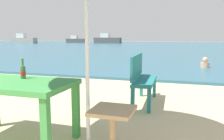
{
  "coord_description": "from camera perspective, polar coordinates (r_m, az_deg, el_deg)",
  "views": [
    {
      "loc": [
        0.92,
        -1.58,
        1.29
      ],
      "look_at": [
        -0.51,
        3.0,
        0.6
      ],
      "focal_mm": 37.56,
      "sensor_mm": 36.0,
      "label": 1
    }
  ],
  "objects": [
    {
      "name": "boat_tanker",
      "position": [
        42.59,
        -1.19,
        7.4
      ],
      "size": [
        4.89,
        1.33,
        1.78
      ],
      "color": "#4C4C4C",
      "rests_on": "sea_water"
    },
    {
      "name": "bench_teal_center",
      "position": [
        4.52,
        7.17,
        -1.42
      ],
      "size": [
        0.41,
        1.21,
        0.95
      ],
      "color": "#237275",
      "rests_on": "ground_plane"
    },
    {
      "name": "beer_bottle_amber",
      "position": [
        3.16,
        -20.86,
        -0.27
      ],
      "size": [
        0.07,
        0.07,
        0.26
      ],
      "color": "#2D662D",
      "rests_on": "picnic_table_green"
    },
    {
      "name": "sea_water",
      "position": [
        31.62,
        15.66,
        5.61
      ],
      "size": [
        120.0,
        50.0,
        0.08
      ],
      "primitive_type": "cube",
      "color": "#2D6075",
      "rests_on": "ground_plane"
    },
    {
      "name": "swimmer_person",
      "position": [
        9.9,
        21.68,
        1.5
      ],
      "size": [
        0.34,
        0.34,
        0.41
      ],
      "color": "tan",
      "rests_on": "sea_water"
    },
    {
      "name": "boat_barge",
      "position": [
        45.29,
        -20.77,
        6.92
      ],
      "size": [
        4.83,
        1.32,
        1.76
      ],
      "color": "gray",
      "rests_on": "sea_water"
    },
    {
      "name": "side_table_wood",
      "position": [
        2.54,
        0.16,
        -13.41
      ],
      "size": [
        0.44,
        0.44,
        0.54
      ],
      "color": "tan",
      "rests_on": "ground_plane"
    },
    {
      "name": "boat_ferry",
      "position": [
        45.77,
        -8.8,
        7.19
      ],
      "size": [
        3.84,
        1.05,
        1.4
      ],
      "color": "#4C4C4C",
      "rests_on": "sea_water"
    },
    {
      "name": "picnic_table_green",
      "position": [
        3.05,
        -22.7,
        -4.58
      ],
      "size": [
        1.4,
        0.8,
        0.76
      ],
      "color": "#3D8C42",
      "rests_on": "ground_plane"
    }
  ]
}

